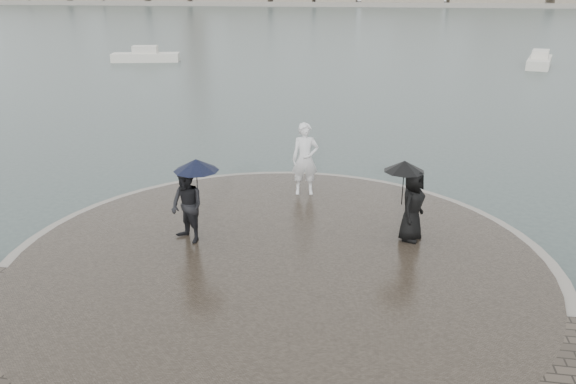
# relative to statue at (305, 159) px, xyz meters

# --- Properties ---
(ground) EXTENTS (400.00, 400.00, 0.00)m
(ground) POSITION_rel_statue_xyz_m (-0.02, -7.65, -1.42)
(ground) COLOR #2B3835
(ground) RESTS_ON ground
(kerb_ring) EXTENTS (12.50, 12.50, 0.32)m
(kerb_ring) POSITION_rel_statue_xyz_m (-0.02, -4.15, -1.26)
(kerb_ring) COLOR gray
(kerb_ring) RESTS_ON ground
(quay_tip) EXTENTS (11.90, 11.90, 0.36)m
(quay_tip) POSITION_rel_statue_xyz_m (-0.02, -4.15, -1.24)
(quay_tip) COLOR #2D261E
(quay_tip) RESTS_ON ground
(statue) EXTENTS (0.85, 0.64, 2.12)m
(statue) POSITION_rel_statue_xyz_m (0.00, 0.00, 0.00)
(statue) COLOR silver
(statue) RESTS_ON quay_tip
(visitor_left) EXTENTS (1.33, 1.15, 2.04)m
(visitor_left) POSITION_rel_statue_xyz_m (-2.24, -3.65, 0.07)
(visitor_left) COLOR black
(visitor_left) RESTS_ON quay_tip
(visitor_right) EXTENTS (1.16, 1.09, 1.95)m
(visitor_right) POSITION_rel_statue_xyz_m (2.89, -2.69, 0.03)
(visitor_right) COLOR black
(visitor_right) RESTS_ON quay_tip
(boats) EXTENTS (36.08, 6.47, 1.50)m
(boats) POSITION_rel_statue_xyz_m (-1.73, 30.90, -1.04)
(boats) COLOR beige
(boats) RESTS_ON ground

